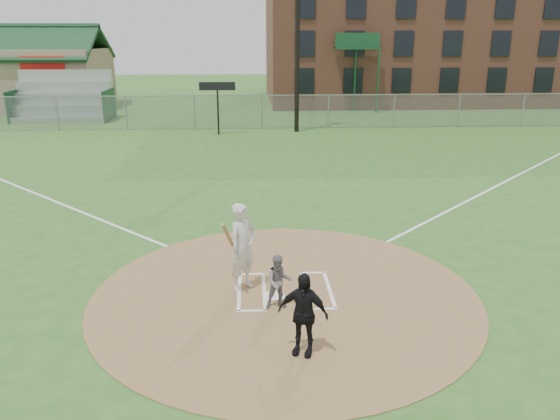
{
  "coord_description": "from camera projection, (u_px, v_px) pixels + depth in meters",
  "views": [
    {
      "loc": [
        -0.69,
        -10.77,
        5.42
      ],
      "look_at": [
        0.0,
        2.0,
        1.3
      ],
      "focal_mm": 35.0,
      "sensor_mm": 36.0,
      "label": 1
    }
  ],
  "objects": [
    {
      "name": "home_plate",
      "position": [
        275.0,
        296.0,
        11.79
      ],
      "size": [
        0.48,
        0.48,
        0.03
      ],
      "primitive_type": "cube",
      "rotation": [
        0.0,
        0.0,
        0.16
      ],
      "color": "white",
      "rests_on": "dirt_circle"
    },
    {
      "name": "batters_boxes",
      "position": [
        285.0,
        290.0,
        12.07
      ],
      "size": [
        2.08,
        1.88,
        0.01
      ],
      "color": "white",
      "rests_on": "dirt_circle"
    },
    {
      "name": "outfield_fence",
      "position": [
        262.0,
        112.0,
        32.53
      ],
      "size": [
        56.08,
        0.08,
        2.03
      ],
      "color": "slate",
      "rests_on": "ground"
    },
    {
      "name": "brick_warehouse",
      "position": [
        444.0,
        9.0,
        46.54
      ],
      "size": [
        30.0,
        17.17,
        15.0
      ],
      "color": "#955440",
      "rests_on": "ground"
    },
    {
      "name": "clubhouse",
      "position": [
        23.0,
        76.0,
        41.63
      ],
      "size": [
        12.2,
        8.71,
        6.23
      ],
      "color": "#9A8768",
      "rests_on": "ground"
    },
    {
      "name": "catcher",
      "position": [
        279.0,
        282.0,
        11.16
      ],
      "size": [
        0.62,
        0.52,
        1.15
      ],
      "primitive_type": "imported",
      "rotation": [
        0.0,
        0.0,
        0.16
      ],
      "color": "slate",
      "rests_on": "dirt_circle"
    },
    {
      "name": "batter_at_plate",
      "position": [
        243.0,
        247.0,
        11.86
      ],
      "size": [
        0.84,
        1.12,
        1.98
      ],
      "color": "silver",
      "rests_on": "dirt_circle"
    },
    {
      "name": "umpire",
      "position": [
        303.0,
        314.0,
        9.48
      ],
      "size": [
        0.98,
        0.67,
        1.54
      ],
      "primitive_type": "imported",
      "rotation": [
        0.0,
        0.0,
        -0.36
      ],
      "color": "black",
      "rests_on": "dirt_circle"
    },
    {
      "name": "foul_line_first",
      "position": [
        504.0,
        182.0,
        20.95
      ],
      "size": [
        17.04,
        17.04,
        0.01
      ],
      "primitive_type": "cube",
      "rotation": [
        0.0,
        0.0,
        -0.79
      ],
      "color": "white",
      "rests_on": "ground"
    },
    {
      "name": "scoreboard_sign",
      "position": [
        217.0,
        92.0,
        30.27
      ],
      "size": [
        2.0,
        0.1,
        2.93
      ],
      "color": "black",
      "rests_on": "ground"
    },
    {
      "name": "bleachers",
      "position": [
        62.0,
        96.0,
        35.68
      ],
      "size": [
        6.08,
        3.2,
        3.2
      ],
      "color": "#B7BABF",
      "rests_on": "ground"
    },
    {
      "name": "foul_line_third",
      "position": [
        25.0,
        189.0,
        20.02
      ],
      "size": [
        17.04,
        17.04,
        0.01
      ],
      "primitive_type": "cube",
      "rotation": [
        0.0,
        0.0,
        0.79
      ],
      "color": "white",
      "rests_on": "ground"
    },
    {
      "name": "light_pole",
      "position": [
        298.0,
        12.0,
        29.97
      ],
      "size": [
        1.2,
        0.3,
        12.22
      ],
      "color": "black",
      "rests_on": "ground"
    },
    {
      "name": "dirt_circle",
      "position": [
        285.0,
        294.0,
        11.93
      ],
      "size": [
        8.4,
        8.4,
        0.02
      ],
      "primitive_type": "cylinder",
      "color": "olive",
      "rests_on": "ground"
    },
    {
      "name": "ground",
      "position": [
        285.0,
        294.0,
        11.93
      ],
      "size": [
        140.0,
        140.0,
        0.0
      ],
      "primitive_type": "plane",
      "color": "#2E6121",
      "rests_on": "ground"
    }
  ]
}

